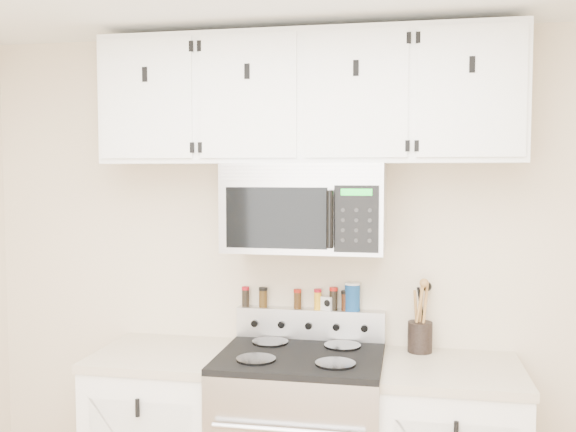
# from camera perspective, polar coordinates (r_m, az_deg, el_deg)

# --- Properties ---
(back_wall) EXTENTS (3.50, 0.01, 2.50)m
(back_wall) POSITION_cam_1_polar(r_m,az_deg,el_deg) (3.32, 2.09, -5.60)
(back_wall) COLOR beige
(back_wall) RESTS_ON floor
(microwave) EXTENTS (0.76, 0.44, 0.42)m
(microwave) POSITION_cam_1_polar(r_m,az_deg,el_deg) (3.09, 1.58, 0.78)
(microwave) COLOR #9E9EA3
(microwave) RESTS_ON back_wall
(upper_cabinets) EXTENTS (2.00, 0.35, 0.62)m
(upper_cabinets) POSITION_cam_1_polar(r_m,az_deg,el_deg) (3.13, 1.66, 10.37)
(upper_cabinets) COLOR white
(upper_cabinets) RESTS_ON back_wall
(utensil_crock) EXTENTS (0.12, 0.12, 0.35)m
(utensil_crock) POSITION_cam_1_polar(r_m,az_deg,el_deg) (3.25, 11.65, -10.27)
(utensil_crock) COLOR black
(utensil_crock) RESTS_ON base_cabinet_right
(kitchen_timer) EXTENTS (0.07, 0.07, 0.07)m
(kitchen_timer) POSITION_cam_1_polar(r_m,az_deg,el_deg) (3.29, 3.57, -7.73)
(kitchen_timer) COLOR silver
(kitchen_timer) RESTS_ON range
(salt_canister) EXTENTS (0.08, 0.08, 0.14)m
(salt_canister) POSITION_cam_1_polar(r_m,az_deg,el_deg) (3.27, 5.74, -7.15)
(salt_canister) COLOR navy
(salt_canister) RESTS_ON range
(spice_jar_0) EXTENTS (0.04, 0.04, 0.10)m
(spice_jar_0) POSITION_cam_1_polar(r_m,az_deg,el_deg) (3.37, -3.80, -7.15)
(spice_jar_0) COLOR black
(spice_jar_0) RESTS_ON range
(spice_jar_1) EXTENTS (0.04, 0.04, 0.10)m
(spice_jar_1) POSITION_cam_1_polar(r_m,az_deg,el_deg) (3.35, -2.23, -7.22)
(spice_jar_1) COLOR #3F2B0F
(spice_jar_1) RESTS_ON range
(spice_jar_2) EXTENTS (0.04, 0.04, 0.10)m
(spice_jar_2) POSITION_cam_1_polar(r_m,az_deg,el_deg) (3.31, 0.85, -7.37)
(spice_jar_2) COLOR #3A230E
(spice_jar_2) RESTS_ON range
(spice_jar_3) EXTENTS (0.04, 0.04, 0.10)m
(spice_jar_3) POSITION_cam_1_polar(r_m,az_deg,el_deg) (3.29, 2.66, -7.39)
(spice_jar_3) COLOR gold
(spice_jar_3) RESTS_ON range
(spice_jar_4) EXTENTS (0.04, 0.04, 0.12)m
(spice_jar_4) POSITION_cam_1_polar(r_m,az_deg,el_deg) (3.28, 4.06, -7.33)
(spice_jar_4) COLOR black
(spice_jar_4) RESTS_ON range
(spice_jar_5) EXTENTS (0.04, 0.04, 0.10)m
(spice_jar_5) POSITION_cam_1_polar(r_m,az_deg,el_deg) (3.28, 5.12, -7.48)
(spice_jar_5) COLOR #391B0D
(spice_jar_5) RESTS_ON range
(spice_jar_6) EXTENTS (0.04, 0.04, 0.09)m
(spice_jar_6) POSITION_cam_1_polar(r_m,az_deg,el_deg) (3.28, 5.49, -7.61)
(spice_jar_6) COLOR orange
(spice_jar_6) RESTS_ON range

